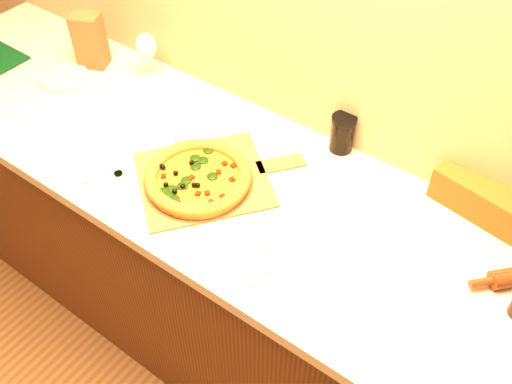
% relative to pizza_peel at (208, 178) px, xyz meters
% --- Properties ---
extents(cabinet, '(2.80, 0.65, 0.86)m').
position_rel_pizza_peel_xyz_m(cabinet, '(0.13, 0.04, -0.47)').
color(cabinet, '#4A250F').
rests_on(cabinet, ground).
extents(countertop, '(2.84, 0.68, 0.04)m').
position_rel_pizza_peel_xyz_m(countertop, '(0.13, 0.04, -0.02)').
color(countertop, '#BEB394').
rests_on(countertop, cabinet).
extents(pizza_peel, '(0.48, 0.51, 0.01)m').
position_rel_pizza_peel_xyz_m(pizza_peel, '(0.00, 0.00, 0.00)').
color(pizza_peel, brown).
rests_on(pizza_peel, countertop).
extents(pizza, '(0.31, 0.31, 0.04)m').
position_rel_pizza_peel_xyz_m(pizza, '(-0.01, -0.03, 0.02)').
color(pizza, '#C57531').
rests_on(pizza, pizza_peel).
extents(bottle_cap, '(0.03, 0.03, 0.01)m').
position_rel_pizza_peel_xyz_m(bottle_cap, '(-0.23, -0.14, -0.00)').
color(bottle_cap, black).
rests_on(bottle_cap, countertop).
extents(bread_bag, '(0.38, 0.18, 0.10)m').
position_rel_pizza_peel_xyz_m(bread_bag, '(0.73, 0.34, 0.05)').
color(bread_bag, brown).
rests_on(bread_bag, countertop).
extents(wine_glass, '(0.07, 0.07, 0.17)m').
position_rel_pizza_peel_xyz_m(wine_glass, '(-0.49, 0.27, 0.12)').
color(wine_glass, silver).
rests_on(wine_glass, countertop).
extents(paper_bag, '(0.12, 0.11, 0.19)m').
position_rel_pizza_peel_xyz_m(paper_bag, '(-0.71, 0.22, 0.09)').
color(paper_bag, brown).
rests_on(paper_bag, countertop).
extents(dark_jar, '(0.08, 0.08, 0.12)m').
position_rel_pizza_peel_xyz_m(dark_jar, '(0.24, 0.34, 0.06)').
color(dark_jar, black).
rests_on(dark_jar, countertop).
extents(side_plate, '(0.22, 0.22, 0.02)m').
position_rel_pizza_peel_xyz_m(side_plate, '(-0.72, 0.09, 0.00)').
color(side_plate, beige).
rests_on(side_plate, countertop).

